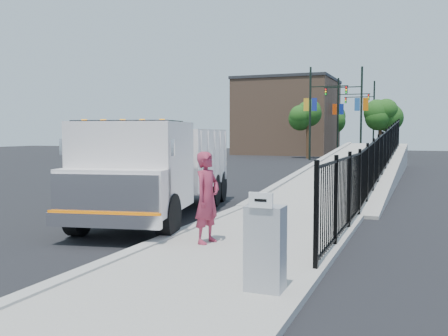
% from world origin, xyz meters
% --- Properties ---
extents(ground, '(120.00, 120.00, 0.00)m').
position_xyz_m(ground, '(0.00, 0.00, 0.00)').
color(ground, black).
rests_on(ground, ground).
extents(sidewalk, '(3.55, 12.00, 0.12)m').
position_xyz_m(sidewalk, '(1.93, -2.00, 0.06)').
color(sidewalk, '#9E998E').
rests_on(sidewalk, ground).
extents(curb, '(0.30, 12.00, 0.16)m').
position_xyz_m(curb, '(0.00, -2.00, 0.08)').
color(curb, '#ADAAA3').
rests_on(curb, ground).
extents(ramp, '(3.95, 24.06, 3.19)m').
position_xyz_m(ramp, '(2.12, 16.00, 0.00)').
color(ramp, '#9E998E').
rests_on(ramp, ground).
extents(iron_fence, '(0.10, 28.00, 1.80)m').
position_xyz_m(iron_fence, '(3.55, 12.00, 0.90)').
color(iron_fence, black).
rests_on(iron_fence, ground).
extents(truck, '(4.10, 8.33, 2.73)m').
position_xyz_m(truck, '(-1.78, 2.07, 1.54)').
color(truck, black).
rests_on(truck, ground).
extents(worker, '(0.58, 0.77, 1.91)m').
position_xyz_m(worker, '(1.05, -0.90, 1.08)').
color(worker, '#962C43').
rests_on(worker, sidewalk).
extents(utility_cabinet, '(0.55, 0.40, 1.25)m').
position_xyz_m(utility_cabinet, '(3.10, -3.45, 0.75)').
color(utility_cabinet, gray).
rests_on(utility_cabinet, sidewalk).
extents(arrow_sign, '(0.35, 0.04, 0.22)m').
position_xyz_m(arrow_sign, '(3.10, -3.67, 1.48)').
color(arrow_sign, white).
rests_on(arrow_sign, utility_cabinet).
extents(debris, '(0.31, 0.31, 0.08)m').
position_xyz_m(debris, '(2.38, -1.41, 0.16)').
color(debris, silver).
rests_on(debris, sidewalk).
extents(light_pole_0, '(3.77, 0.22, 8.00)m').
position_xyz_m(light_pole_0, '(-3.71, 32.55, 4.36)').
color(light_pole_0, black).
rests_on(light_pole_0, ground).
extents(light_pole_1, '(3.77, 0.22, 8.00)m').
position_xyz_m(light_pole_1, '(-0.18, 33.83, 4.36)').
color(light_pole_1, black).
rests_on(light_pole_1, ground).
extents(light_pole_2, '(3.78, 0.22, 8.00)m').
position_xyz_m(light_pole_2, '(-2.90, 42.34, 4.36)').
color(light_pole_2, black).
rests_on(light_pole_2, ground).
extents(light_pole_3, '(3.78, 0.22, 8.00)m').
position_xyz_m(light_pole_3, '(-0.33, 46.71, 4.36)').
color(light_pole_3, black).
rests_on(light_pole_3, ground).
extents(tree_0, '(2.45, 2.45, 5.23)m').
position_xyz_m(tree_0, '(-4.70, 35.01, 3.93)').
color(tree_0, '#382314').
rests_on(tree_0, ground).
extents(tree_1, '(2.54, 2.54, 5.27)m').
position_xyz_m(tree_1, '(1.14, 40.88, 3.94)').
color(tree_1, '#382314').
rests_on(tree_1, ground).
extents(tree_2, '(3.31, 3.31, 5.66)m').
position_xyz_m(tree_2, '(-5.04, 48.97, 3.97)').
color(tree_2, '#382314').
rests_on(tree_2, ground).
extents(building, '(10.00, 10.00, 8.00)m').
position_xyz_m(building, '(-9.00, 44.00, 4.00)').
color(building, '#8C664C').
rests_on(building, ground).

